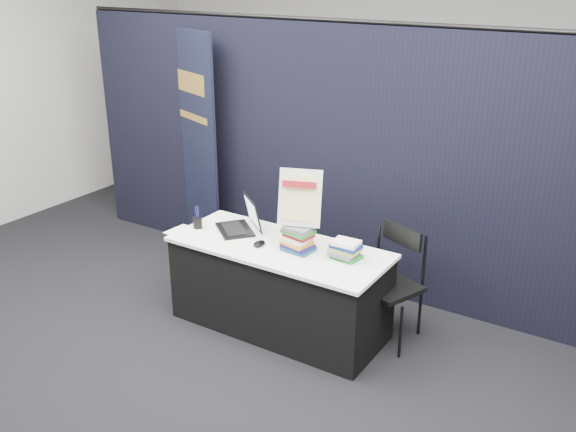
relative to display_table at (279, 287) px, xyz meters
The scene contains 15 objects.
floor 0.67m from the display_table, 90.00° to the right, with size 8.00×8.00×0.00m, color black.
wall_back 3.71m from the display_table, 90.00° to the left, with size 8.00×0.02×3.50m, color #B6B3AC.
drape_partition 1.33m from the display_table, 90.00° to the left, with size 6.00×0.08×2.40m, color black.
display_table is the anchor object (origin of this frame).
laptop 0.66m from the display_table, 167.62° to the left, with size 0.46×0.50×0.28m.
mouse 0.42m from the display_table, 147.85° to the right, with size 0.08×0.13×0.04m, color black.
brochure_left 0.90m from the display_table, 165.78° to the right, with size 0.34×0.24×0.00m, color white.
brochure_mid 0.57m from the display_table, 166.11° to the right, with size 0.33×0.23×0.00m, color white.
brochure_right 0.54m from the display_table, behind, with size 0.30×0.22×0.00m, color silver.
pen_cup 0.90m from the display_table, behind, with size 0.08×0.08×0.10m, color black.
book_stack_tall 0.51m from the display_table, ahead, with size 0.24×0.20×0.21m.
book_stack_short 0.72m from the display_table, ahead, with size 0.22×0.17×0.15m.
info_sign 0.82m from the display_table, ahead, with size 0.36×0.24×0.46m.
pullup_banner 2.03m from the display_table, 150.58° to the left, with size 0.94×0.45×2.28m.
stacking_chair 0.92m from the display_table, 23.24° to the left, with size 0.54×0.56×0.93m.
Camera 1 is at (2.59, -3.39, 2.88)m, focal length 40.00 mm.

